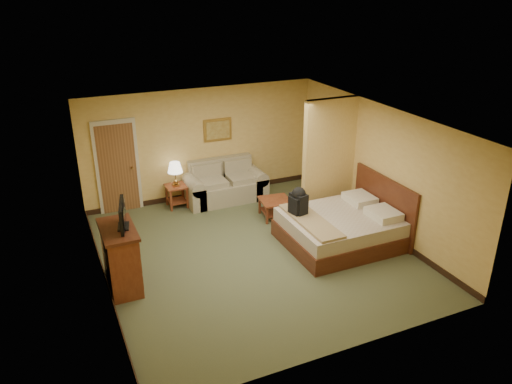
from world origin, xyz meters
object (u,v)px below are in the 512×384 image
bed (345,227)px  loveseat (225,187)px  coffee_table (275,205)px  dresser (121,258)px

bed → loveseat: bearing=116.0°
loveseat → coffee_table: size_ratio=2.62×
loveseat → dresser: (-2.87, -2.71, 0.25)m
dresser → bed: 4.30m
coffee_table → dresser: size_ratio=0.64×
loveseat → bed: (1.42, -2.91, 0.03)m
bed → coffee_table: bearing=115.7°
coffee_table → bed: bed is taller
coffee_table → bed: 1.75m
coffee_table → dresser: dresser is taller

